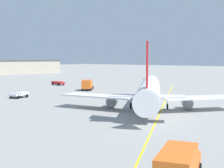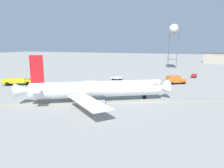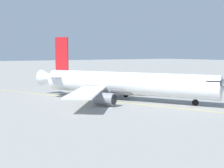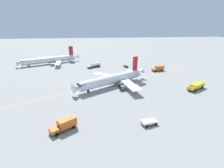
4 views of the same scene
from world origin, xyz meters
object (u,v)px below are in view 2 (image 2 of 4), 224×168
catering_truck_truck (175,80)px  pushback_tug_truck (117,78)px  ops_pickup_truck (194,75)px  fire_tender_truck (17,81)px  airliner_main (96,90)px  radar_tower (174,31)px

catering_truck_truck → pushback_tug_truck: 23.60m
ops_pickup_truck → fire_tender_truck: size_ratio=0.53×
pushback_tug_truck → fire_tender_truck: size_ratio=0.47×
airliner_main → pushback_tug_truck: 33.85m
ops_pickup_truck → catering_truck_truck: size_ratio=0.76×
ops_pickup_truck → pushback_tug_truck: 36.18m
catering_truck_truck → fire_tender_truck: bearing=168.8°
pushback_tug_truck → radar_tower: bearing=-119.5°
fire_tender_truck → catering_truck_truck: bearing=-7.4°
airliner_main → catering_truck_truck: size_ratio=4.92×
ops_pickup_truck → fire_tender_truck: bearing=-49.0°
pushback_tug_truck → fire_tender_truck: (-23.78, 30.43, 0.74)m
ops_pickup_truck → radar_tower: (37.19, 13.00, 22.12)m
airliner_main → radar_tower: size_ratio=1.34×
airliner_main → fire_tender_truck: airliner_main is taller
pushback_tug_truck → ops_pickup_truck: bearing=-159.7°
ops_pickup_truck → pushback_tug_truck: (-19.53, 30.45, -0.00)m
radar_tower → airliner_main: bearing=172.7°
catering_truck_truck → fire_tender_truck: size_ratio=0.71×
radar_tower → catering_truck_truck: bearing=-173.9°
ops_pickup_truck → radar_tower: 45.18m
airliner_main → ops_pickup_truck: airliner_main is taller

